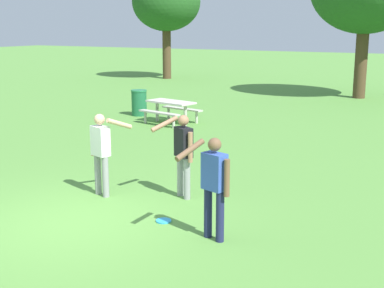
% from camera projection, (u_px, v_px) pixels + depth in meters
% --- Properties ---
extents(ground_plane, '(120.00, 120.00, 0.00)m').
position_uv_depth(ground_plane, '(73.00, 222.00, 9.10)').
color(ground_plane, '#568E3D').
extents(person_thrower, '(0.75, 0.63, 1.64)m').
position_uv_depth(person_thrower, '(214.00, 181.00, 8.18)').
color(person_thrower, '#1E234C').
rests_on(person_thrower, ground).
extents(person_catcher, '(0.75, 0.63, 1.64)m').
position_uv_depth(person_catcher, '(101.00, 148.00, 10.35)').
color(person_catcher, gray).
rests_on(person_catcher, ground).
extents(person_bystander, '(0.82, 0.56, 1.64)m').
position_uv_depth(person_bystander, '(183.00, 150.00, 10.22)').
color(person_bystander, gray).
rests_on(person_bystander, ground).
extents(frisbee, '(0.27, 0.27, 0.03)m').
position_uv_depth(frisbee, '(164.00, 221.00, 9.15)').
color(frisbee, '#2D9EDB').
rests_on(frisbee, ground).
extents(picnic_table_near, '(1.96, 1.75, 0.77)m').
position_uv_depth(picnic_table_near, '(171.00, 107.00, 18.16)').
color(picnic_table_near, beige).
rests_on(picnic_table_near, ground).
extents(trash_can_further_along, '(0.59, 0.59, 0.96)m').
position_uv_depth(trash_can_further_along, '(139.00, 103.00, 19.77)').
color(trash_can_further_along, '#1E663D').
rests_on(trash_can_further_along, ground).
extents(tree_tall_left, '(4.21, 4.21, 6.50)m').
position_uv_depth(tree_tall_left, '(166.00, 2.00, 32.54)').
color(tree_tall_left, '#4C3823').
rests_on(tree_tall_left, ground).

